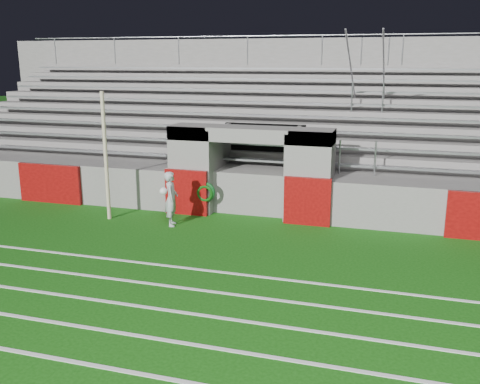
% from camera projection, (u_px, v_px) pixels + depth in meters
% --- Properties ---
extents(ground, '(90.00, 90.00, 0.00)m').
position_uv_depth(ground, '(210.00, 254.00, 12.69)').
color(ground, '#124F0D').
rests_on(ground, ground).
extents(field_post, '(0.11, 0.11, 3.64)m').
position_uv_depth(field_post, '(106.00, 157.00, 15.05)').
color(field_post, '#C6B893').
rests_on(field_post, ground).
extents(field_markings, '(28.00, 8.09, 0.01)m').
position_uv_depth(field_markings, '(97.00, 366.00, 8.05)').
color(field_markings, white).
rests_on(field_markings, ground).
extents(stadium_structure, '(26.00, 8.48, 5.42)m').
position_uv_depth(stadium_structure, '(283.00, 143.00, 19.73)').
color(stadium_structure, slate).
rests_on(stadium_structure, ground).
extents(goalkeeper_with_ball, '(0.54, 0.65, 1.52)m').
position_uv_depth(goalkeeper_with_ball, '(171.00, 198.00, 14.69)').
color(goalkeeper_with_ball, '#A8AEB2').
rests_on(goalkeeper_with_ball, ground).
extents(hose_coil, '(0.60, 0.15, 0.60)m').
position_uv_depth(hose_coil, '(205.00, 192.00, 15.58)').
color(hose_coil, '#0D4519').
rests_on(hose_coil, ground).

